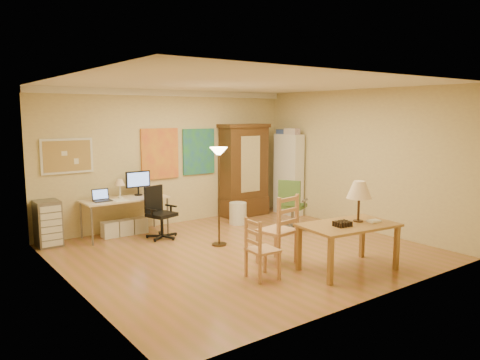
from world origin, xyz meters
TOP-DOWN VIEW (x-y plane):
  - floor at (0.00, 0.00)m, footprint 5.50×5.50m
  - crown_molding at (0.00, 2.46)m, footprint 5.50×0.08m
  - corkboard at (-2.05, 2.47)m, footprint 0.90×0.04m
  - art_panel_left at (-0.25, 2.47)m, footprint 0.80×0.04m
  - art_panel_right at (0.65, 2.47)m, footprint 0.75×0.04m
  - dining_table at (0.74, -1.59)m, footprint 1.44×0.97m
  - ladder_chair_back at (0.05, -0.79)m, footprint 0.56×0.54m
  - ladder_chair_left at (-0.58, -1.14)m, footprint 0.40×0.42m
  - torchiere_lamp at (-0.12, 0.56)m, footprint 0.31×0.31m
  - computer_desk at (-1.13, 2.16)m, footprint 1.54×0.67m
  - office_chair_black at (-0.72, 1.58)m, footprint 0.58×0.58m
  - office_chair_green at (1.63, 0.65)m, footprint 0.61×0.61m
  - drawer_cart at (-2.49, 2.26)m, footprint 0.39×0.47m
  - armoire at (1.66, 2.24)m, footprint 1.10×0.52m
  - bookshelf at (2.55, 1.77)m, footprint 0.27×0.72m
  - wastebin at (1.05, 1.63)m, footprint 0.36×0.36m

SIDE VIEW (x-z plane):
  - floor at x=0.00m, z-range 0.00..0.00m
  - wastebin at x=1.05m, z-range 0.00..0.44m
  - office_chair_black at x=-0.72m, z-range -0.22..0.72m
  - office_chair_green at x=1.63m, z-range -0.23..0.76m
  - drawer_cart at x=-2.49m, z-range 0.00..0.78m
  - ladder_chair_left at x=-0.58m, z-range -0.03..0.81m
  - computer_desk at x=-1.13m, z-range -0.16..1.01m
  - ladder_chair_back at x=0.05m, z-range -0.03..1.02m
  - dining_table at x=0.74m, z-range 0.17..1.44m
  - armoire at x=1.66m, z-range -0.13..1.88m
  - bookshelf at x=2.55m, z-range 0.00..1.78m
  - torchiere_lamp at x=-0.12m, z-range 0.51..2.19m
  - art_panel_left at x=-0.25m, z-range 0.95..1.95m
  - art_panel_right at x=0.65m, z-range 0.98..1.92m
  - corkboard at x=-2.05m, z-range 1.19..1.81m
  - crown_molding at x=0.00m, z-range 2.58..2.70m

